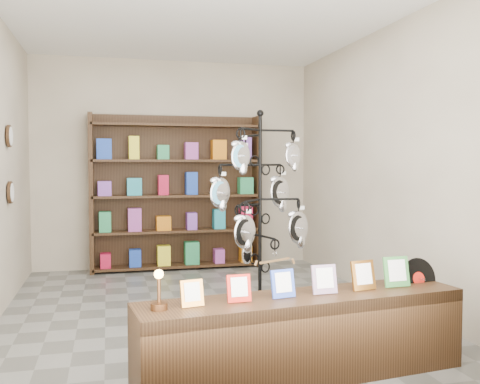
{
  "coord_description": "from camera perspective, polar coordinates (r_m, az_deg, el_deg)",
  "views": [
    {
      "loc": [
        -0.96,
        -5.32,
        1.5
      ],
      "look_at": [
        0.11,
        -1.0,
        1.27
      ],
      "focal_mm": 40.0,
      "sensor_mm": 36.0,
      "label": 1
    }
  ],
  "objects": [
    {
      "name": "ground",
      "position": [
        5.61,
        -3.67,
        -12.54
      ],
      "size": [
        5.0,
        5.0,
        0.0
      ],
      "primitive_type": "plane",
      "color": "slate",
      "rests_on": "ground"
    },
    {
      "name": "room_envelope",
      "position": [
        5.42,
        -3.73,
        6.67
      ],
      "size": [
        5.0,
        5.0,
        5.0
      ],
      "color": "beige",
      "rests_on": "ground"
    },
    {
      "name": "display_tree",
      "position": [
        5.07,
        2.16,
        -0.83
      ],
      "size": [
        1.1,
        1.1,
        2.01
      ],
      "rotation": [
        0.0,
        0.0,
        0.4
      ],
      "color": "black",
      "rests_on": "ground"
    },
    {
      "name": "front_shelf",
      "position": [
        3.91,
        6.8,
        -15.01
      ],
      "size": [
        2.41,
        0.76,
        0.84
      ],
      "rotation": [
        0.0,
        0.0,
        0.12
      ],
      "color": "black",
      "rests_on": "ground"
    },
    {
      "name": "back_shelving",
      "position": [
        7.69,
        -6.75,
        -0.55
      ],
      "size": [
        2.42,
        0.36,
        2.2
      ],
      "color": "black",
      "rests_on": "ground"
    },
    {
      "name": "wall_clocks",
      "position": [
        6.2,
        -23.34,
        2.73
      ],
      "size": [
        0.03,
        0.24,
        0.84
      ],
      "color": "black",
      "rests_on": "ground"
    }
  ]
}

